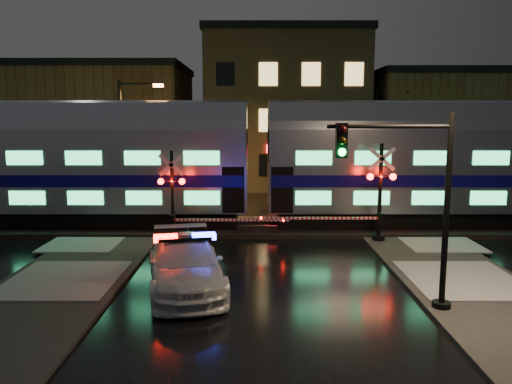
# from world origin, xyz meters

# --- Properties ---
(ground) EXTENTS (120.00, 120.00, 0.00)m
(ground) POSITION_xyz_m (0.00, 0.00, 0.00)
(ground) COLOR black
(ground) RESTS_ON ground
(ballast) EXTENTS (90.00, 4.20, 0.24)m
(ballast) POSITION_xyz_m (0.00, 5.00, 0.12)
(ballast) COLOR black
(ballast) RESTS_ON ground
(sidewalk_left) EXTENTS (4.00, 20.00, 0.12)m
(sidewalk_left) POSITION_xyz_m (-6.50, -6.00, 0.06)
(sidewalk_left) COLOR #2D2D2D
(sidewalk_left) RESTS_ON ground
(sidewalk_right) EXTENTS (4.00, 20.00, 0.12)m
(sidewalk_right) POSITION_xyz_m (6.50, -6.00, 0.06)
(sidewalk_right) COLOR #2D2D2D
(sidewalk_right) RESTS_ON ground
(building_left) EXTENTS (14.00, 10.00, 9.00)m
(building_left) POSITION_xyz_m (-13.00, 22.00, 4.50)
(building_left) COLOR brown
(building_left) RESTS_ON ground
(building_mid) EXTENTS (12.00, 11.00, 11.50)m
(building_mid) POSITION_xyz_m (2.00, 22.50, 5.75)
(building_mid) COLOR brown
(building_mid) RESTS_ON ground
(building_right) EXTENTS (12.00, 10.00, 8.50)m
(building_right) POSITION_xyz_m (15.00, 22.00, 4.25)
(building_right) COLOR brown
(building_right) RESTS_ON ground
(train) EXTENTS (51.00, 3.12, 5.92)m
(train) POSITION_xyz_m (-0.17, 5.00, 3.38)
(train) COLOR black
(train) RESTS_ON ballast
(police_car) EXTENTS (3.29, 5.80, 1.76)m
(police_car) POSITION_xyz_m (-2.45, -3.52, 0.80)
(police_car) COLOR white
(police_car) RESTS_ON ground
(crossing_signal_right) EXTENTS (6.05, 0.67, 4.28)m
(crossing_signal_right) POSITION_xyz_m (4.71, 2.31, 1.78)
(crossing_signal_right) COLOR black
(crossing_signal_right) RESTS_ON ground
(crossing_signal_left) EXTENTS (5.63, 0.65, 3.99)m
(crossing_signal_left) POSITION_xyz_m (-3.46, 2.30, 1.65)
(crossing_signal_left) COLOR black
(crossing_signal_left) RESTS_ON ground
(traffic_light) EXTENTS (3.54, 0.67, 5.48)m
(traffic_light) POSITION_xyz_m (4.07, -5.43, 2.91)
(traffic_light) COLOR black
(traffic_light) RESTS_ON ground
(streetlight) EXTENTS (2.47, 0.26, 7.39)m
(streetlight) POSITION_xyz_m (-7.44, 9.00, 4.26)
(streetlight) COLOR black
(streetlight) RESTS_ON ground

